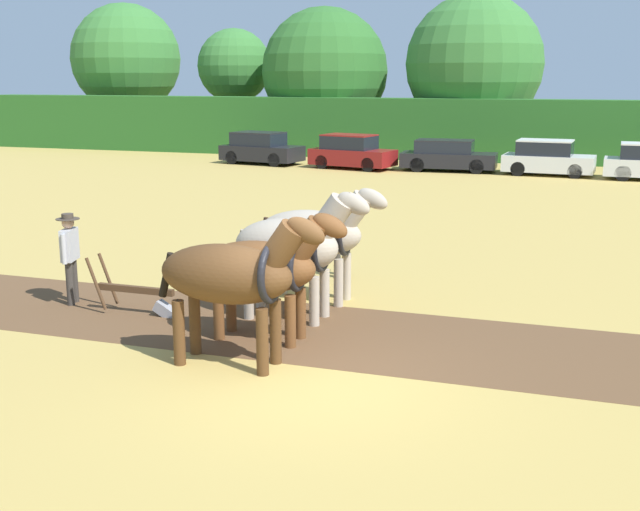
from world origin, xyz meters
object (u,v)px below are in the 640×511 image
tree_left (234,66)px  tree_far_left (126,59)px  draft_horse_lead_left (233,275)px  draft_horse_lead_right (265,267)px  draft_horse_trail_left (292,245)px  farmer_beside_team (342,229)px  draft_horse_trail_right (315,234)px  parked_car_left (351,152)px  tree_center_left (325,71)px  parked_car_far_left (261,149)px  tree_center (474,64)px  plow (142,297)px  parked_car_center_left (447,156)px  farmer_at_plow (70,251)px  parked_car_center (548,158)px

tree_left → tree_far_left: bearing=-178.7°
draft_horse_lead_left → draft_horse_lead_right: 1.25m
draft_horse_trail_left → farmer_beside_team: (-0.06, 3.18, -0.27)m
tree_far_left → draft_horse_trail_right: 39.88m
draft_horse_lead_right → draft_horse_lead_left: bearing=-90.3°
parked_car_left → tree_center_left: bearing=127.4°
farmer_beside_team → parked_car_far_left: size_ratio=0.43×
tree_center_left → draft_horse_lead_left: size_ratio=2.97×
tree_center → plow: bearing=-92.2°
plow → farmer_beside_team: size_ratio=0.98×
parked_car_far_left → tree_far_left: bearing=154.2°
tree_center_left → draft_horse_trail_left: bearing=-72.7°
tree_left → draft_horse_trail_left: size_ratio=2.70×
tree_left → parked_car_center_left: bearing=-32.9°
tree_center → parked_car_far_left: tree_center is taller
draft_horse_trail_left → parked_car_center_left: bearing=93.1°
draft_horse_trail_right → parked_car_center_left: (-1.30, 22.32, -0.63)m
plow → farmer_beside_team: (2.63, 3.81, 0.74)m
tree_center_left → farmer_beside_team: size_ratio=4.53×
tree_left → tree_center_left: tree_center_left is taller
draft_horse_lead_right → farmer_at_plow: size_ratio=1.51×
tree_far_left → draft_horse_trail_right: bearing=-53.3°
draft_horse_lead_left → draft_horse_trail_right: draft_horse_lead_left is taller
tree_center_left → parked_car_center_left: tree_center_left is taller
parked_car_left → parked_car_center: 8.82m
farmer_beside_team → parked_car_left: 20.72m
tree_left → tree_center_left: bearing=-12.6°
tree_left → draft_horse_trail_left: (16.22, -33.22, -3.49)m
draft_horse_trail_left → parked_car_far_left: size_ratio=0.63×
tree_left → draft_horse_lead_right: size_ratio=2.71×
tree_far_left → parked_car_center_left: 24.77m
draft_horse_lead_right → parked_car_far_left: size_ratio=0.63×
tree_far_left → parked_car_left: tree_far_left is taller
parked_car_left → parked_car_center_left: bearing=17.5°
farmer_at_plow → draft_horse_lead_left: bearing=-40.9°
draft_horse_lead_left → parked_car_left: 26.24m
tree_center → draft_horse_trail_left: (1.43, -31.87, -3.55)m
draft_horse_lead_right → parked_car_left: bearing=103.2°
draft_horse_trail_left → draft_horse_trail_right: (-0.00, 1.25, -0.02)m
draft_horse_lead_right → draft_horse_trail_right: draft_horse_trail_right is taller
tree_far_left → farmer_beside_team: (23.66, -29.87, -4.25)m
tree_left → parked_car_center: size_ratio=1.80×
farmer_beside_team → parked_car_center_left: (-1.25, 20.38, -0.37)m
tree_far_left → draft_horse_lead_right: size_ratio=3.35×
tree_center → parked_car_center: tree_center is taller
parked_car_left → draft_horse_trail_left: bearing=-64.5°
plow → tree_center_left: bearing=102.6°
draft_horse_lead_left → draft_horse_trail_right: size_ratio=1.01×
tree_far_left → draft_horse_trail_left: bearing=-54.3°
tree_center_left → draft_horse_trail_left: 33.47m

